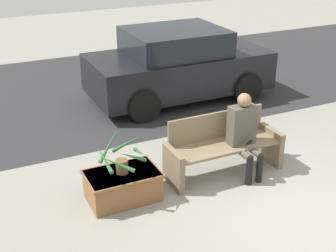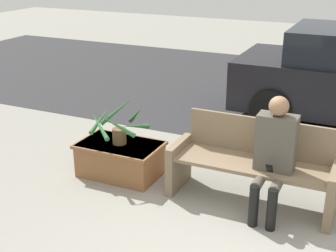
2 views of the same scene
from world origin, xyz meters
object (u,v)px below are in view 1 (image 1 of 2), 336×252
at_px(bench, 222,146).
at_px(potted_plant, 122,158).
at_px(person_seated, 244,130).
at_px(planter_box, 123,185).
at_px(parked_car, 178,65).

bearing_deg(bench, potted_plant, -177.03).
xyz_separation_m(bench, person_seated, (0.26, -0.18, 0.30)).
relative_size(planter_box, parked_car, 0.27).
distance_m(bench, potted_plant, 1.71).
xyz_separation_m(planter_box, potted_plant, (-0.00, -0.01, 0.44)).
bearing_deg(potted_plant, person_seated, -2.72).
distance_m(potted_plant, parked_car, 4.17).
distance_m(person_seated, potted_plant, 1.96).
bearing_deg(person_seated, parked_car, 80.45).
bearing_deg(potted_plant, planter_box, 72.88).
height_order(person_seated, planter_box, person_seated).
height_order(person_seated, parked_car, parked_car).
distance_m(person_seated, planter_box, 2.02).
height_order(bench, parked_car, parked_car).
bearing_deg(person_seated, planter_box, 176.85).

